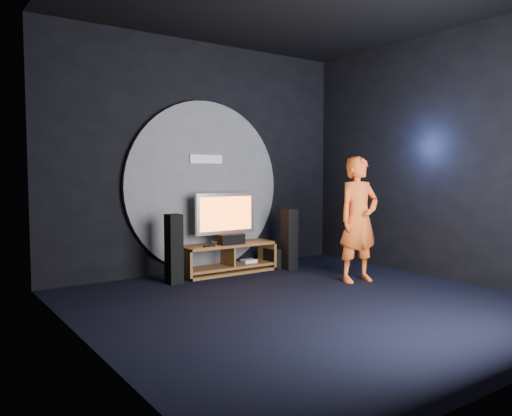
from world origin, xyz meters
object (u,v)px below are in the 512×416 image
at_px(tower_speaker_left, 174,249).
at_px(tower_speaker_right, 289,239).
at_px(player, 359,219).
at_px(subwoofer, 276,258).
at_px(tv, 225,216).
at_px(media_console, 228,260).

height_order(tower_speaker_left, tower_speaker_right, same).
bearing_deg(tower_speaker_right, player, -79.25).
bearing_deg(player, tower_speaker_right, 108.00).
height_order(tower_speaker_left, subwoofer, tower_speaker_left).
bearing_deg(tv, player, -53.42).
relative_size(tower_speaker_left, tower_speaker_right, 1.00).
relative_size(tower_speaker_left, player, 0.55).
bearing_deg(tower_speaker_left, tower_speaker_right, -3.14).
height_order(media_console, player, player).
distance_m(tower_speaker_left, tower_speaker_right, 1.93).
distance_m(tv, tower_speaker_left, 1.08).
bearing_deg(media_console, subwoofer, -4.80).
xyz_separation_m(tower_speaker_right, subwoofer, (-0.10, 0.22, -0.32)).
distance_m(media_console, tower_speaker_right, 1.03).
relative_size(tv, tower_speaker_left, 1.05).
distance_m(tower_speaker_right, subwoofer, 0.40).
bearing_deg(player, media_console, 134.86).
distance_m(subwoofer, player, 1.66).
relative_size(media_console, tower_speaker_right, 1.58).
relative_size(media_console, tower_speaker_left, 1.58).
height_order(tv, tower_speaker_right, tv).
xyz_separation_m(media_console, subwoofer, (0.84, -0.07, -0.04)).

